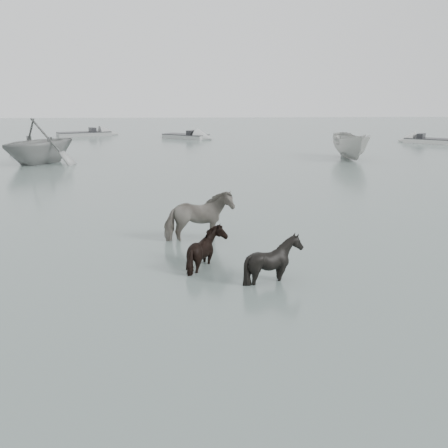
{
  "coord_description": "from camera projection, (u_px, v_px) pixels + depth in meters",
  "views": [
    {
      "loc": [
        -1.93,
        -13.93,
        4.45
      ],
      "look_at": [
        -1.23,
        0.1,
        1.0
      ],
      "focal_mm": 45.0,
      "sensor_mm": 36.0,
      "label": 1
    }
  ],
  "objects": [
    {
      "name": "skiff_star",
      "position": [
        428.0,
        138.0,
        45.19
      ],
      "size": [
        4.93,
        4.06,
        0.75
      ],
      "primitive_type": null,
      "rotation": [
        0.0,
        0.0,
        2.54
      ],
      "color": "silver",
      "rests_on": "ground"
    },
    {
      "name": "pony_black",
      "position": [
        274.0,
        252.0,
        13.06
      ],
      "size": [
        1.55,
        1.46,
        1.39
      ],
      "primitive_type": "imported",
      "rotation": [
        0.0,
        0.0,
        1.25
      ],
      "color": "black",
      "rests_on": "ground"
    },
    {
      "name": "boat_small",
      "position": [
        351.0,
        145.0,
        35.13
      ],
      "size": [
        1.84,
        4.73,
        1.82
      ],
      "primitive_type": "imported",
      "rotation": [
        0.0,
        0.0,
        0.01
      ],
      "color": "#ACADA8",
      "rests_on": "ground"
    },
    {
      "name": "ground",
      "position": [
        271.0,
        261.0,
        14.67
      ],
      "size": [
        140.0,
        140.0,
        0.0
      ],
      "primitive_type": "plane",
      "color": "#54645F",
      "rests_on": "ground"
    },
    {
      "name": "pony_dark",
      "position": [
        208.0,
        242.0,
        14.02
      ],
      "size": [
        1.17,
        1.35,
        1.33
      ],
      "primitive_type": "imported",
      "rotation": [
        0.0,
        0.0,
        1.61
      ],
      "color": "black",
      "rests_on": "ground"
    },
    {
      "name": "pony_pinto",
      "position": [
        199.0,
        213.0,
        16.5
      ],
      "size": [
        2.17,
        1.41,
        1.69
      ],
      "primitive_type": "imported",
      "rotation": [
        0.0,
        0.0,
        1.84
      ],
      "color": "black",
      "rests_on": "ground"
    },
    {
      "name": "rowboat_lead",
      "position": [
        38.0,
        150.0,
        36.15
      ],
      "size": [
        4.71,
        5.23,
        0.89
      ],
      "primitive_type": "imported",
      "rotation": [
        0.0,
        0.0,
        0.48
      ],
      "color": "#A1A29D",
      "rests_on": "ground"
    },
    {
      "name": "rowboat_trail",
      "position": [
        39.0,
        140.0,
        33.07
      ],
      "size": [
        6.71,
        6.93,
        2.79
      ],
      "primitive_type": "imported",
      "rotation": [
        0.0,
        0.0,
        2.57
      ],
      "color": "gray",
      "rests_on": "ground"
    },
    {
      "name": "skiff_mid",
      "position": [
        186.0,
        134.0,
        49.11
      ],
      "size": [
        5.54,
        4.56,
        0.75
      ],
      "primitive_type": null,
      "rotation": [
        0.0,
        0.0,
        -0.61
      ],
      "color": "#9FA19F",
      "rests_on": "ground"
    },
    {
      "name": "skiff_far",
      "position": [
        84.0,
        132.0,
        51.66
      ],
      "size": [
        6.72,
        4.03,
        0.75
      ],
      "primitive_type": null,
      "rotation": [
        0.0,
        0.0,
        0.4
      ],
      "color": "gray",
      "rests_on": "ground"
    }
  ]
}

